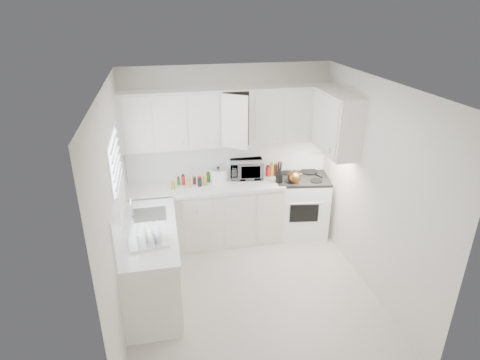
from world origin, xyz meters
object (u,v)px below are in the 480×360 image
object	(u,v)px
stove	(300,197)
microwave	(246,167)
utensil_crock	(279,172)
rice_cooker	(218,174)
tea_kettle	(294,176)
dish_rack	(147,235)

from	to	relation	value
stove	microwave	distance (m)	0.98
stove	utensil_crock	size ratio (longest dim) A/B	3.67
rice_cooker	utensil_crock	bearing A→B (deg)	-25.69
stove	microwave	size ratio (longest dim) A/B	2.49
tea_kettle	utensil_crock	world-z (taller)	utensil_crock
stove	dish_rack	distance (m)	2.70
stove	tea_kettle	distance (m)	0.50
utensil_crock	dish_rack	world-z (taller)	utensil_crock
tea_kettle	dish_rack	distance (m)	2.43
tea_kettle	utensil_crock	xyz separation A→B (m)	(-0.21, 0.05, 0.07)
microwave	utensil_crock	xyz separation A→B (m)	(0.43, -0.28, 0.00)
tea_kettle	rice_cooker	bearing A→B (deg)	171.77
utensil_crock	stove	bearing A→B (deg)	16.18
microwave	utensil_crock	bearing A→B (deg)	-26.92
stove	dish_rack	xyz separation A→B (m)	(-2.27, -1.40, 0.45)
stove	rice_cooker	distance (m)	1.34
tea_kettle	dish_rack	size ratio (longest dim) A/B	0.56
utensil_crock	dish_rack	xyz separation A→B (m)	(-1.88, -1.29, -0.05)
utensil_crock	dish_rack	distance (m)	2.28
microwave	rice_cooker	bearing A→B (deg)	-162.52
tea_kettle	rice_cooker	xyz separation A→B (m)	(-1.08, 0.24, 0.02)
tea_kettle	utensil_crock	distance (m)	0.23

